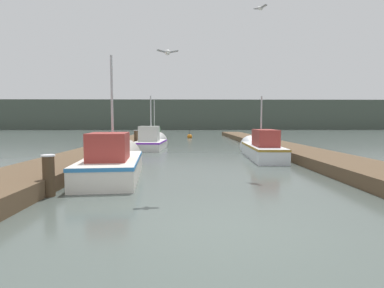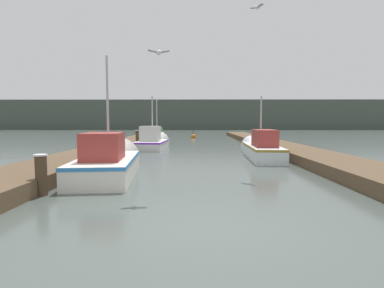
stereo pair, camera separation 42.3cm
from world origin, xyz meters
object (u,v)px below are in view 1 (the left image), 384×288
object	(u,v)px
fishing_boat_3	(155,139)
mooring_piling_1	(49,175)
fishing_boat_0	(114,162)
seagull_lead	(260,8)
seagull_1	(168,52)
fishing_boat_1	(260,148)
mooring_piling_0	(136,139)
channel_buoy	(190,137)
fishing_boat_2	(152,142)

from	to	relation	value
fishing_boat_3	mooring_piling_1	size ratio (longest dim) A/B	5.33
fishing_boat_0	seagull_lead	world-z (taller)	seagull_lead
fishing_boat_3	seagull_1	xyz separation A→B (m)	(2.24, -17.48, 3.24)
fishing_boat_1	mooring_piling_1	size ratio (longest dim) A/B	5.97
mooring_piling_0	fishing_boat_0	bearing A→B (deg)	-84.62
channel_buoy	fishing_boat_1	bearing A→B (deg)	-78.96
fishing_boat_3	seagull_1	distance (m)	17.92
fishing_boat_1	mooring_piling_1	xyz separation A→B (m)	(-7.32, -8.11, 0.03)
fishing_boat_0	fishing_boat_2	world-z (taller)	fishing_boat_0
fishing_boat_2	mooring_piling_0	distance (m)	1.11
fishing_boat_0	mooring_piling_0	world-z (taller)	fishing_boat_0
fishing_boat_2	seagull_1	distance (m)	13.46
fishing_boat_1	seagull_1	world-z (taller)	seagull_1
fishing_boat_1	channel_buoy	xyz separation A→B (m)	(-3.54, 18.18, -0.34)
fishing_boat_0	mooring_piling_1	bearing A→B (deg)	-113.91
fishing_boat_0	channel_buoy	distance (m)	23.60
fishing_boat_1	mooring_piling_0	size ratio (longest dim) A/B	4.89
fishing_boat_0	fishing_boat_1	bearing A→B (deg)	33.55
channel_buoy	seagull_1	world-z (taller)	seagull_1
fishing_boat_0	mooring_piling_1	distance (m)	3.01
mooring_piling_0	seagull_1	xyz separation A→B (m)	(3.00, -12.70, 2.99)
fishing_boat_0	fishing_boat_2	distance (m)	10.38
fishing_boat_2	mooring_piling_1	xyz separation A→B (m)	(-1.04, -13.24, 0.10)
fishing_boat_1	mooring_piling_1	distance (m)	10.92
fishing_boat_3	channel_buoy	xyz separation A→B (m)	(3.03, 8.50, -0.24)
fishing_boat_0	seagull_1	size ratio (longest dim) A/B	9.54
fishing_boat_2	seagull_lead	world-z (taller)	seagull_lead
mooring_piling_0	mooring_piling_1	xyz separation A→B (m)	(0.02, -13.01, -0.12)
fishing_boat_2	mooring_piling_1	bearing A→B (deg)	-91.19
fishing_boat_2	mooring_piling_0	world-z (taller)	fishing_boat_2
fishing_boat_2	fishing_boat_1	bearing A→B (deg)	-35.95
fishing_boat_1	seagull_lead	bearing A→B (deg)	-102.30
mooring_piling_0	seagull_1	world-z (taller)	seagull_1
fishing_boat_2	seagull_1	size ratio (longest dim) A/B	8.28
seagull_1	mooring_piling_1	bearing A→B (deg)	-3.71
seagull_lead	mooring_piling_0	bearing A→B (deg)	175.27
mooring_piling_1	seagull_lead	world-z (taller)	seagull_lead
seagull_lead	seagull_1	distance (m)	5.21
mooring_piling_1	channel_buoy	xyz separation A→B (m)	(3.77, 26.29, -0.37)
fishing_boat_0	fishing_boat_1	size ratio (longest dim) A/B	0.85
fishing_boat_0	channel_buoy	xyz separation A→B (m)	(2.84, 23.42, -0.33)
mooring_piling_0	seagull_lead	size ratio (longest dim) A/B	2.55
fishing_boat_0	mooring_piling_0	distance (m)	10.19
seagull_lead	mooring_piling_1	bearing A→B (deg)	-97.16
channel_buoy	fishing_boat_2	bearing A→B (deg)	-101.81
fishing_boat_3	seagull_1	bearing A→B (deg)	-85.49
channel_buoy	mooring_piling_1	bearing A→B (deg)	-98.17
fishing_boat_0	mooring_piling_0	size ratio (longest dim) A/B	4.15
fishing_boat_3	mooring_piling_0	world-z (taller)	fishing_boat_3
fishing_boat_3	mooring_piling_0	distance (m)	4.84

